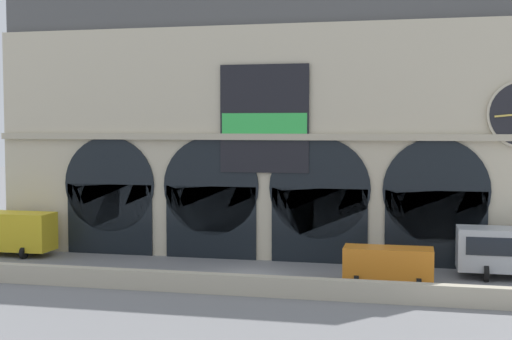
% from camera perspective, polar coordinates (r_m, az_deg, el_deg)
% --- Properties ---
extents(ground_plane, '(200.00, 200.00, 0.00)m').
position_cam_1_polar(ground_plane, '(43.78, -0.68, -8.67)').
color(ground_plane, slate).
extents(quay_parapet_wall, '(90.00, 0.70, 1.11)m').
position_cam_1_polar(quay_parapet_wall, '(39.01, -2.35, -9.37)').
color(quay_parapet_wall, '#B2A891').
rests_on(quay_parapet_wall, ground).
extents(station_building, '(39.92, 5.32, 19.40)m').
position_cam_1_polar(station_building, '(50.05, 1.30, 3.76)').
color(station_building, beige).
rests_on(station_building, ground).
extents(box_truck_west, '(7.50, 2.91, 3.12)m').
position_cam_1_polar(box_truck_west, '(53.45, -20.02, -4.80)').
color(box_truck_west, '#19727A').
rests_on(box_truck_west, ground).
extents(van_mideast, '(5.20, 2.48, 2.20)m').
position_cam_1_polar(van_mideast, '(41.83, 10.83, -7.58)').
color(van_mideast, orange).
rests_on(van_mideast, ground).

